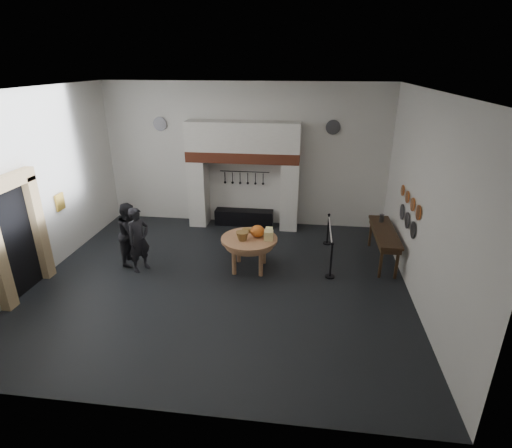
# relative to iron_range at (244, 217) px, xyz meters

# --- Properties ---
(floor) EXTENTS (9.00, 8.00, 0.02)m
(floor) POSITION_rel_iron_range_xyz_m (0.00, -3.72, -0.25)
(floor) COLOR black
(floor) RESTS_ON ground
(ceiling) EXTENTS (9.00, 8.00, 0.02)m
(ceiling) POSITION_rel_iron_range_xyz_m (0.00, -3.72, 4.25)
(ceiling) COLOR silver
(ceiling) RESTS_ON wall_back
(wall_back) EXTENTS (9.00, 0.02, 4.50)m
(wall_back) POSITION_rel_iron_range_xyz_m (0.00, 0.28, 2.00)
(wall_back) COLOR silver
(wall_back) RESTS_ON floor
(wall_front) EXTENTS (9.00, 0.02, 4.50)m
(wall_front) POSITION_rel_iron_range_xyz_m (0.00, -7.72, 2.00)
(wall_front) COLOR silver
(wall_front) RESTS_ON floor
(wall_left) EXTENTS (0.02, 8.00, 4.50)m
(wall_left) POSITION_rel_iron_range_xyz_m (-4.50, -3.72, 2.00)
(wall_left) COLOR silver
(wall_left) RESTS_ON floor
(wall_right) EXTENTS (0.02, 8.00, 4.50)m
(wall_right) POSITION_rel_iron_range_xyz_m (4.50, -3.72, 2.00)
(wall_right) COLOR silver
(wall_right) RESTS_ON floor
(chimney_pier_left) EXTENTS (0.55, 0.70, 2.15)m
(chimney_pier_left) POSITION_rel_iron_range_xyz_m (-1.48, -0.07, 0.82)
(chimney_pier_left) COLOR silver
(chimney_pier_left) RESTS_ON floor
(chimney_pier_right) EXTENTS (0.55, 0.70, 2.15)m
(chimney_pier_right) POSITION_rel_iron_range_xyz_m (1.48, -0.07, 0.82)
(chimney_pier_right) COLOR silver
(chimney_pier_right) RESTS_ON floor
(hearth_brick_band) EXTENTS (3.50, 0.72, 0.32)m
(hearth_brick_band) POSITION_rel_iron_range_xyz_m (0.00, -0.07, 2.06)
(hearth_brick_band) COLOR #9E442B
(hearth_brick_band) RESTS_ON chimney_pier_left
(chimney_hood) EXTENTS (3.50, 0.70, 0.90)m
(chimney_hood) POSITION_rel_iron_range_xyz_m (0.00, -0.07, 2.67)
(chimney_hood) COLOR silver
(chimney_hood) RESTS_ON hearth_brick_band
(iron_range) EXTENTS (1.90, 0.45, 0.50)m
(iron_range) POSITION_rel_iron_range_xyz_m (0.00, 0.00, 0.00)
(iron_range) COLOR black
(iron_range) RESTS_ON floor
(utensil_rail) EXTENTS (1.60, 0.02, 0.02)m
(utensil_rail) POSITION_rel_iron_range_xyz_m (0.00, 0.20, 1.50)
(utensil_rail) COLOR black
(utensil_rail) RESTS_ON wall_back
(door_recess) EXTENTS (0.04, 1.10, 2.50)m
(door_recess) POSITION_rel_iron_range_xyz_m (-4.47, -4.72, 1.00)
(door_recess) COLOR black
(door_recess) RESTS_ON floor
(door_jamb_far) EXTENTS (0.22, 0.30, 2.60)m
(door_jamb_far) POSITION_rel_iron_range_xyz_m (-4.38, -4.02, 1.05)
(door_jamb_far) COLOR tan
(door_jamb_far) RESTS_ON floor
(door_lintel) EXTENTS (0.22, 1.70, 0.30)m
(door_lintel) POSITION_rel_iron_range_xyz_m (-4.38, -4.72, 2.40)
(door_lintel) COLOR tan
(door_lintel) RESTS_ON door_jamb_near
(wall_plaque) EXTENTS (0.05, 0.34, 0.44)m
(wall_plaque) POSITION_rel_iron_range_xyz_m (-4.45, -2.92, 1.35)
(wall_plaque) COLOR gold
(wall_plaque) RESTS_ON wall_left
(work_table) EXTENTS (1.72, 1.72, 0.07)m
(work_table) POSITION_rel_iron_range_xyz_m (0.60, -2.98, 0.59)
(work_table) COLOR tan
(work_table) RESTS_ON floor
(pumpkin) EXTENTS (0.36, 0.36, 0.31)m
(pumpkin) POSITION_rel_iron_range_xyz_m (0.80, -2.88, 0.78)
(pumpkin) COLOR orange
(pumpkin) RESTS_ON work_table
(cheese_block_big) EXTENTS (0.22, 0.22, 0.24)m
(cheese_block_big) POSITION_rel_iron_range_xyz_m (1.10, -3.03, 0.74)
(cheese_block_big) COLOR #E5D589
(cheese_block_big) RESTS_ON work_table
(cheese_block_small) EXTENTS (0.18, 0.18, 0.20)m
(cheese_block_small) POSITION_rel_iron_range_xyz_m (1.08, -2.73, 0.72)
(cheese_block_small) COLOR #F9F295
(cheese_block_small) RESTS_ON work_table
(wicker_basket) EXTENTS (0.38, 0.38, 0.22)m
(wicker_basket) POSITION_rel_iron_range_xyz_m (0.45, -3.13, 0.73)
(wicker_basket) COLOR olive
(wicker_basket) RESTS_ON work_table
(bread_loaf) EXTENTS (0.31, 0.18, 0.13)m
(bread_loaf) POSITION_rel_iron_range_xyz_m (0.50, -2.63, 0.69)
(bread_loaf) COLOR #AD833D
(bread_loaf) RESTS_ON work_table
(visitor_near) EXTENTS (0.67, 0.74, 1.70)m
(visitor_near) POSITION_rel_iron_range_xyz_m (-2.17, -3.39, 0.60)
(visitor_near) COLOR black
(visitor_near) RESTS_ON floor
(visitor_far) EXTENTS (0.69, 0.85, 1.67)m
(visitor_far) POSITION_rel_iron_range_xyz_m (-2.57, -2.99, 0.59)
(visitor_far) COLOR black
(visitor_far) RESTS_ON floor
(side_table) EXTENTS (0.55, 2.20, 0.06)m
(side_table) POSITION_rel_iron_range_xyz_m (4.10, -2.09, 0.62)
(side_table) COLOR #392715
(side_table) RESTS_ON floor
(pewter_jug) EXTENTS (0.12, 0.12, 0.22)m
(pewter_jug) POSITION_rel_iron_range_xyz_m (4.10, -1.49, 0.76)
(pewter_jug) COLOR #454449
(pewter_jug) RESTS_ON side_table
(copper_pan_a) EXTENTS (0.03, 0.34, 0.34)m
(copper_pan_a) POSITION_rel_iron_range_xyz_m (4.46, -3.52, 1.70)
(copper_pan_a) COLOR #C6662D
(copper_pan_a) RESTS_ON wall_right
(copper_pan_b) EXTENTS (0.03, 0.32, 0.32)m
(copper_pan_b) POSITION_rel_iron_range_xyz_m (4.46, -2.97, 1.70)
(copper_pan_b) COLOR #C6662D
(copper_pan_b) RESTS_ON wall_right
(copper_pan_c) EXTENTS (0.03, 0.30, 0.30)m
(copper_pan_c) POSITION_rel_iron_range_xyz_m (4.46, -2.42, 1.70)
(copper_pan_c) COLOR #C6662D
(copper_pan_c) RESTS_ON wall_right
(copper_pan_d) EXTENTS (0.03, 0.28, 0.28)m
(copper_pan_d) POSITION_rel_iron_range_xyz_m (4.46, -1.87, 1.70)
(copper_pan_d) COLOR #C6662D
(copper_pan_d) RESTS_ON wall_right
(pewter_plate_left) EXTENTS (0.03, 0.40, 0.40)m
(pewter_plate_left) POSITION_rel_iron_range_xyz_m (4.46, -3.32, 1.20)
(pewter_plate_left) COLOR #4C4C51
(pewter_plate_left) RESTS_ON wall_right
(pewter_plate_mid) EXTENTS (0.03, 0.40, 0.40)m
(pewter_plate_mid) POSITION_rel_iron_range_xyz_m (4.46, -2.72, 1.20)
(pewter_plate_mid) COLOR #4C4C51
(pewter_plate_mid) RESTS_ON wall_right
(pewter_plate_right) EXTENTS (0.03, 0.40, 0.40)m
(pewter_plate_right) POSITION_rel_iron_range_xyz_m (4.46, -2.12, 1.20)
(pewter_plate_right) COLOR #4C4C51
(pewter_plate_right) RESTS_ON wall_right
(pewter_plate_back_left) EXTENTS (0.44, 0.03, 0.44)m
(pewter_plate_back_left) POSITION_rel_iron_range_xyz_m (-2.70, 0.24, 2.95)
(pewter_plate_back_left) COLOR #4C4C51
(pewter_plate_back_left) RESTS_ON wall_back
(pewter_plate_back_right) EXTENTS (0.44, 0.03, 0.44)m
(pewter_plate_back_right) POSITION_rel_iron_range_xyz_m (2.70, 0.24, 2.95)
(pewter_plate_back_right) COLOR #4C4C51
(pewter_plate_back_right) RESTS_ON wall_back
(barrier_post_near) EXTENTS (0.05, 0.05, 0.90)m
(barrier_post_near) POSITION_rel_iron_range_xyz_m (2.68, -3.17, 0.20)
(barrier_post_near) COLOR black
(barrier_post_near) RESTS_ON floor
(barrier_post_far) EXTENTS (0.05, 0.05, 0.90)m
(barrier_post_far) POSITION_rel_iron_range_xyz_m (2.68, -1.17, 0.20)
(barrier_post_far) COLOR black
(barrier_post_far) RESTS_ON floor
(barrier_rope) EXTENTS (0.04, 2.00, 0.04)m
(barrier_rope) POSITION_rel_iron_range_xyz_m (2.68, -2.17, 0.60)
(barrier_rope) COLOR silver
(barrier_rope) RESTS_ON barrier_post_near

